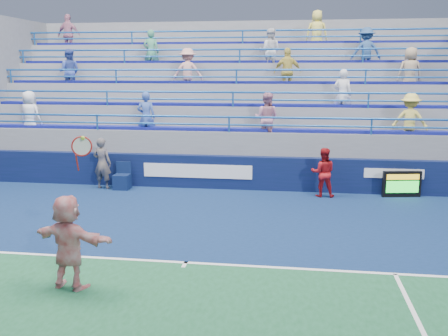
% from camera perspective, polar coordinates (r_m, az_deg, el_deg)
% --- Properties ---
extents(ground, '(120.00, 120.00, 0.00)m').
position_cam_1_polar(ground, '(10.33, -4.40, -10.84)').
color(ground, '#333538').
extents(sponsor_wall, '(18.00, 0.32, 1.10)m').
position_cam_1_polar(sponsor_wall, '(16.32, 0.50, -0.52)').
color(sponsor_wall, '#091534').
rests_on(sponsor_wall, ground).
extents(bleacher_stand, '(18.00, 5.60, 6.13)m').
position_cam_1_polar(bleacher_stand, '(19.86, 1.94, 4.50)').
color(bleacher_stand, slate).
rests_on(bleacher_stand, ground).
extents(serve_speed_board, '(1.18, 0.34, 0.82)m').
position_cam_1_polar(serve_speed_board, '(16.22, 19.64, -1.76)').
color(serve_speed_board, black).
rests_on(serve_speed_board, ground).
extents(judge_chair, '(0.51, 0.51, 0.89)m').
position_cam_1_polar(judge_chair, '(16.66, -11.56, -1.44)').
color(judge_chair, '#0D1B40').
rests_on(judge_chair, ground).
extents(tennis_player, '(1.68, 0.87, 2.78)m').
position_cam_1_polar(tennis_player, '(9.35, -17.35, -8.07)').
color(tennis_player, white).
rests_on(tennis_player, ground).
extents(line_judge, '(0.67, 0.48, 1.70)m').
position_cam_1_polar(line_judge, '(16.77, -13.75, 0.52)').
color(line_judge, '#151C3B').
rests_on(line_judge, ground).
extents(ball_girl, '(0.74, 0.58, 1.53)m').
position_cam_1_polar(ball_girl, '(15.57, 11.26, -0.51)').
color(ball_girl, '#A41217').
rests_on(ball_girl, ground).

